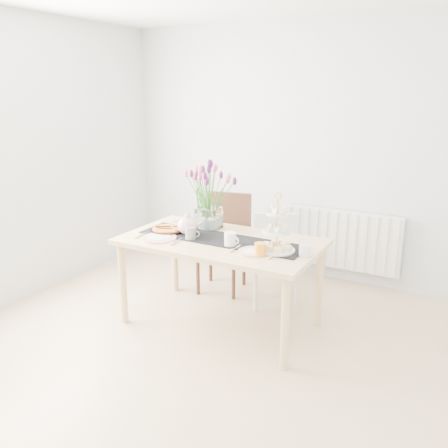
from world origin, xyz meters
The scene contains 16 objects.
room_shell centered at (0.00, 0.00, 1.30)m, with size 4.50×4.50×4.50m.
radiator centered at (0.50, 2.19, 0.45)m, with size 1.20×0.08×0.60m, color white.
dining_table centered at (-0.11, 0.77, 0.67)m, with size 1.60×0.90×0.75m.
chair_brown centered at (-0.47, 1.49, 0.55)m, with size 0.55×0.55×0.95m.
chair_white centered at (0.11, 1.43, 0.48)m, with size 0.54×0.54×0.82m.
table_runner centered at (-0.11, 0.77, 0.75)m, with size 1.40×0.35×0.01m, color black.
tulip_vase centered at (-0.36, 1.00, 1.13)m, with size 0.69×0.69×0.59m.
cake_stand centered at (0.41, 0.72, 0.87)m, with size 0.28×0.28×0.41m.
teapot centered at (-0.41, 0.75, 0.83)m, with size 0.27×0.22×0.17m, color silver, non-canonical shape.
cream_jug centered at (0.63, 0.72, 0.79)m, with size 0.09×0.09×0.09m, color silver.
tart_tin centered at (-0.61, 0.74, 0.77)m, with size 0.30×0.30×0.04m.
mug_grey centered at (-0.32, 0.65, 0.80)m, with size 0.09×0.09×0.10m, color slate.
mug_white centered at (0.04, 0.66, 0.81)m, with size 0.09×0.09×0.11m, color silver.
mug_orange centered at (0.33, 0.58, 0.80)m, with size 0.08×0.08×0.10m, color orange.
plate_left centered at (-0.56, 0.55, 0.76)m, with size 0.29×0.29×0.01m, color white.
plate_right centered at (0.26, 0.62, 0.76)m, with size 0.24×0.24×0.01m, color silver.
Camera 1 is at (1.70, -2.42, 1.92)m, focal length 38.00 mm.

